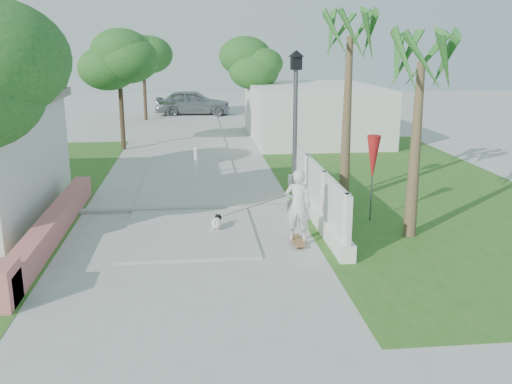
{
  "coord_description": "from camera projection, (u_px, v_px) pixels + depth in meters",
  "views": [
    {
      "loc": [
        0.21,
        -9.67,
        4.62
      ],
      "look_at": [
        1.64,
        3.65,
        1.1
      ],
      "focal_mm": 40.0,
      "sensor_mm": 36.0,
      "label": 1
    }
  ],
  "objects": [
    {
      "name": "tree_path_right",
      "position": [
        253.0,
        65.0,
        29.12
      ],
      "size": [
        3.0,
        3.0,
        4.79
      ],
      "color": "#4C3826",
      "rests_on": "ground"
    },
    {
      "name": "skateboarder",
      "position": [
        258.0,
        207.0,
        13.76
      ],
      "size": [
        2.21,
        1.84,
        1.81
      ],
      "rotation": [
        0.0,
        0.0,
        2.88
      ],
      "color": "olive",
      "rests_on": "ground"
    },
    {
      "name": "street_lamp",
      "position": [
        295.0,
        126.0,
        15.43
      ],
      "size": [
        0.44,
        0.44,
        4.44
      ],
      "color": "#59595E",
      "rests_on": "ground"
    },
    {
      "name": "palm_near",
      "position": [
        421.0,
        73.0,
        13.09
      ],
      "size": [
        1.8,
        1.8,
        4.7
      ],
      "color": "brown",
      "rests_on": "ground"
    },
    {
      "name": "building_right",
      "position": [
        313.0,
        112.0,
        28.06
      ],
      "size": [
        6.0,
        8.0,
        2.6
      ],
      "primitive_type": "cube",
      "color": "silver",
      "rests_on": "ground"
    },
    {
      "name": "patio_umbrella",
      "position": [
        373.0,
        159.0,
        14.85
      ],
      "size": [
        0.36,
        0.36,
        2.3
      ],
      "color": "#59595E",
      "rests_on": "ground"
    },
    {
      "name": "tree_path_left",
      "position": [
        119.0,
        62.0,
        24.55
      ],
      "size": [
        3.4,
        3.4,
        5.23
      ],
      "color": "#4C3826",
      "rests_on": "ground"
    },
    {
      "name": "dog",
      "position": [
        217.0,
        222.0,
        14.39
      ],
      "size": [
        0.36,
        0.58,
        0.41
      ],
      "rotation": [
        0.0,
        0.0,
        -0.25
      ],
      "color": "white",
      "rests_on": "ground"
    },
    {
      "name": "palm_far",
      "position": [
        350.0,
        48.0,
        16.04
      ],
      "size": [
        1.8,
        1.8,
        5.3
      ],
      "color": "brown",
      "rests_on": "ground"
    },
    {
      "name": "ground",
      "position": [
        189.0,
        302.0,
        10.45
      ],
      "size": [
        90.0,
        90.0,
        0.0
      ],
      "primitive_type": "plane",
      "color": "#B7B7B2",
      "rests_on": "ground"
    },
    {
      "name": "grass_right",
      "position": [
        403.0,
        186.0,
        18.87
      ],
      "size": [
        8.0,
        20.0,
        0.01
      ],
      "primitive_type": "cube",
      "color": "#2D641F",
      "rests_on": "ground"
    },
    {
      "name": "curb",
      "position": [
        190.0,
        208.0,
        16.21
      ],
      "size": [
        6.5,
        0.25,
        0.1
      ],
      "primitive_type": "cube",
      "color": "#999993",
      "rests_on": "ground"
    },
    {
      "name": "tree_path_far",
      "position": [
        143.0,
        56.0,
        34.19
      ],
      "size": [
        3.2,
        3.2,
        5.17
      ],
      "color": "#4C3826",
      "rests_on": "ground"
    },
    {
      "name": "path_strip",
      "position": [
        191.0,
        134.0,
        29.68
      ],
      "size": [
        3.2,
        36.0,
        0.06
      ],
      "primitive_type": "cube",
      "color": "#B7B7B2",
      "rests_on": "ground"
    },
    {
      "name": "bollard",
      "position": [
        196.0,
        162.0,
        19.94
      ],
      "size": [
        0.14,
        0.14,
        1.09
      ],
      "color": "white",
      "rests_on": "ground"
    },
    {
      "name": "tree_left_mid",
      "position": [
        4.0,
        81.0,
        17.16
      ],
      "size": [
        3.2,
        3.2,
        4.85
      ],
      "color": "#4C3826",
      "rests_on": "ground"
    },
    {
      "name": "parked_car",
      "position": [
        193.0,
        102.0,
        37.37
      ],
      "size": [
        4.91,
        2.08,
        1.66
      ],
      "primitive_type": "imported",
      "rotation": [
        0.0,
        0.0,
        1.54
      ],
      "color": "#9FA0A6",
      "rests_on": "ground"
    },
    {
      "name": "lattice_fence",
      "position": [
        315.0,
        197.0,
        15.48
      ],
      "size": [
        0.35,
        7.0,
        1.5
      ],
      "color": "white",
      "rests_on": "ground"
    },
    {
      "name": "pink_wall",
      "position": [
        49.0,
        231.0,
        13.45
      ],
      "size": [
        0.45,
        8.2,
        0.8
      ],
      "color": "#C36B64",
      "rests_on": "ground"
    }
  ]
}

